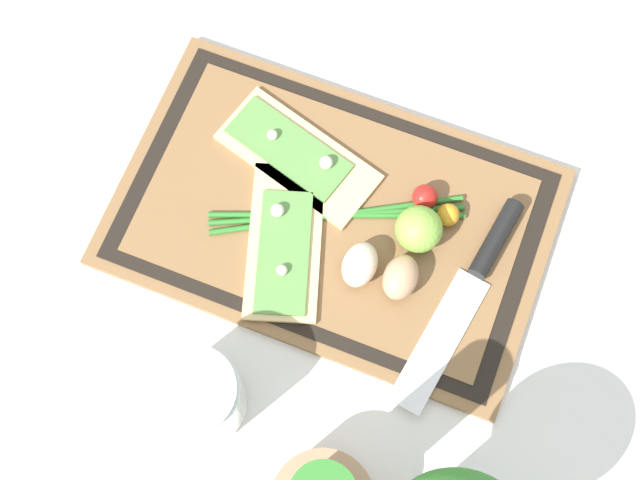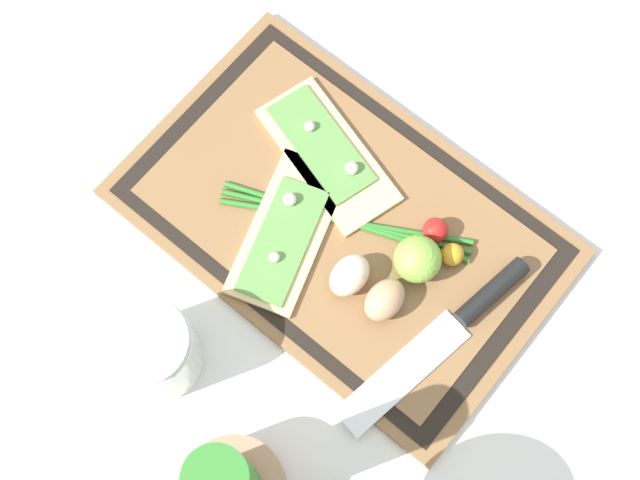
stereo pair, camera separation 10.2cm
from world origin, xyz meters
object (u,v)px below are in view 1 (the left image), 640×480
object	(u,v)px
egg_brown	(401,277)
pizza_slice_near	(296,155)
pizza_slice_far	(284,243)
sauce_jar	(199,398)
cherry_tomato_yellow	(448,215)
cherry_tomato_red	(425,197)
knife	(480,269)
lime	(419,229)
egg_pink	(360,265)

from	to	relation	value
egg_brown	pizza_slice_near	bearing A→B (deg)	-31.42
pizza_slice_far	sauce_jar	xyz separation A→B (m)	(0.02, 0.20, 0.03)
cherry_tomato_yellow	pizza_slice_far	bearing A→B (deg)	30.95
pizza_slice_near	cherry_tomato_yellow	world-z (taller)	cherry_tomato_yellow
egg_brown	cherry_tomato_red	bearing A→B (deg)	-86.42
pizza_slice_near	sauce_jar	bearing A→B (deg)	92.43
knife	egg_brown	size ratio (longest dim) A/B	5.07
knife	egg_brown	distance (m)	0.09
pizza_slice_far	cherry_tomato_red	world-z (taller)	cherry_tomato_red
egg_brown	sauce_jar	xyz separation A→B (m)	(0.15, 0.21, 0.01)
lime	pizza_slice_far	bearing A→B (deg)	25.00
knife	egg_brown	bearing A→B (deg)	29.83
egg_pink	cherry_tomato_yellow	bearing A→B (deg)	-127.64
egg_pink	cherry_tomato_yellow	xyz separation A→B (m)	(-0.07, -0.10, -0.01)
egg_pink	sauce_jar	xyz separation A→B (m)	(0.11, 0.20, 0.01)
cherry_tomato_red	sauce_jar	xyz separation A→B (m)	(0.15, 0.31, 0.02)
pizza_slice_near	cherry_tomato_red	bearing A→B (deg)	-179.69
cherry_tomato_red	pizza_slice_near	bearing A→B (deg)	0.31
cherry_tomato_red	sauce_jar	world-z (taller)	sauce_jar
egg_brown	cherry_tomato_red	distance (m)	0.10
sauce_jar	cherry_tomato_yellow	bearing A→B (deg)	-121.04
egg_brown	egg_pink	bearing A→B (deg)	3.30
egg_brown	knife	bearing A→B (deg)	-150.17
egg_brown	cherry_tomato_red	xyz separation A→B (m)	(0.01, -0.10, -0.00)
knife	pizza_slice_far	bearing A→B (deg)	13.37
lime	cherry_tomato_red	xyz separation A→B (m)	(0.01, -0.04, -0.01)
lime	sauce_jar	distance (m)	0.31
lime	pizza_slice_near	bearing A→B (deg)	-14.53
pizza_slice_near	egg_pink	bearing A→B (deg)	138.69
pizza_slice_near	cherry_tomato_red	xyz separation A→B (m)	(-0.16, -0.00, 0.01)
pizza_slice_far	cherry_tomato_yellow	world-z (taller)	cherry_tomato_yellow
pizza_slice_near	egg_brown	distance (m)	0.20
lime	cherry_tomato_red	size ratio (longest dim) A/B	1.83
egg_pink	lime	size ratio (longest dim) A/B	0.98
pizza_slice_far	cherry_tomato_yellow	size ratio (longest dim) A/B	7.69
knife	cherry_tomato_yellow	world-z (taller)	cherry_tomato_yellow
cherry_tomato_red	sauce_jar	bearing A→B (deg)	64.48
pizza_slice_far	cherry_tomato_red	xyz separation A→B (m)	(-0.13, -0.11, 0.01)
pizza_slice_far	knife	distance (m)	0.23
pizza_slice_far	egg_brown	world-z (taller)	egg_brown
pizza_slice_far	knife	size ratio (longest dim) A/B	0.76
cherry_tomato_red	sauce_jar	distance (m)	0.34
knife	cherry_tomato_red	distance (m)	0.10
egg_brown	sauce_jar	size ratio (longest dim) A/B	0.50
pizza_slice_far	egg_brown	distance (m)	0.14
egg_brown	lime	xyz separation A→B (m)	(-0.00, -0.06, 0.01)
pizza_slice_near	lime	bearing A→B (deg)	165.47
pizza_slice_near	egg_brown	bearing A→B (deg)	148.58
pizza_slice_far	cherry_tomato_yellow	bearing A→B (deg)	-149.05
egg_pink	cherry_tomato_red	bearing A→B (deg)	-111.37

